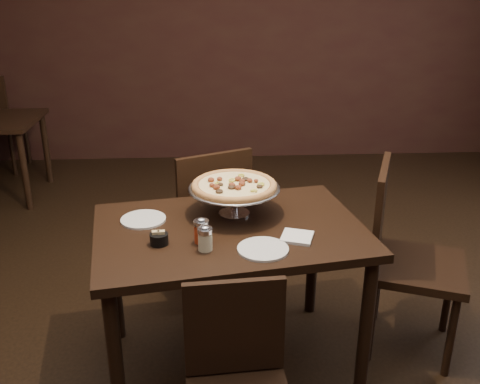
{
  "coord_description": "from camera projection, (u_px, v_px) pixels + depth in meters",
  "views": [
    {
      "loc": [
        -0.13,
        -2.14,
        1.86
      ],
      "look_at": [
        0.01,
        0.15,
        0.93
      ],
      "focal_mm": 40.0,
      "sensor_mm": 36.0,
      "label": 1
    }
  ],
  "objects": [
    {
      "name": "packet_caddy",
      "position": [
        159.0,
        238.0,
        2.32
      ],
      "size": [
        0.08,
        0.08,
        0.06
      ],
      "rotation": [
        0.0,
        0.0,
        0.14
      ],
      "color": "black",
      "rests_on": "dining_table"
    },
    {
      "name": "parmesan_shaker",
      "position": [
        205.0,
        239.0,
        2.26
      ],
      "size": [
        0.07,
        0.07,
        0.11
      ],
      "color": "beige",
      "rests_on": "dining_table"
    },
    {
      "name": "chair_near",
      "position": [
        238.0,
        383.0,
        1.99
      ],
      "size": [
        0.41,
        0.41,
        0.83
      ],
      "rotation": [
        0.0,
        0.0,
        0.08
      ],
      "color": "black",
      "rests_on": "ground"
    },
    {
      "name": "plate_left",
      "position": [
        143.0,
        219.0,
        2.55
      ],
      "size": [
        0.21,
        0.21,
        0.01
      ],
      "primitive_type": "cylinder",
      "color": "silver",
      "rests_on": "dining_table"
    },
    {
      "name": "room",
      "position": [
        256.0,
        96.0,
        2.18
      ],
      "size": [
        6.04,
        7.04,
        2.84
      ],
      "color": "black",
      "rests_on": "ground"
    },
    {
      "name": "plate_near",
      "position": [
        263.0,
        249.0,
        2.27
      ],
      "size": [
        0.22,
        0.22,
        0.01
      ],
      "primitive_type": "cylinder",
      "color": "silver",
      "rests_on": "dining_table"
    },
    {
      "name": "serving_spatula",
      "position": [
        239.0,
        196.0,
        2.46
      ],
      "size": [
        0.16,
        0.16,
        0.02
      ],
      "rotation": [
        0.0,
        0.0,
        -1.0
      ],
      "color": "silver",
      "rests_on": "pizza_stand"
    },
    {
      "name": "pepper_flake_shaker",
      "position": [
        201.0,
        231.0,
        2.32
      ],
      "size": [
        0.07,
        0.07,
        0.12
      ],
      "color": "maroon",
      "rests_on": "dining_table"
    },
    {
      "name": "napkin_stack",
      "position": [
        297.0,
        237.0,
        2.38
      ],
      "size": [
        0.17,
        0.17,
        0.01
      ],
      "primitive_type": "cube",
      "rotation": [
        0.0,
        0.0,
        -0.33
      ],
      "color": "white",
      "rests_on": "dining_table"
    },
    {
      "name": "dining_table",
      "position": [
        230.0,
        247.0,
        2.52
      ],
      "size": [
        1.36,
        1.02,
        0.77
      ],
      "rotation": [
        0.0,
        0.0,
        0.17
      ],
      "color": "black",
      "rests_on": "ground"
    },
    {
      "name": "pizza_stand",
      "position": [
        234.0,
        186.0,
        2.56
      ],
      "size": [
        0.44,
        0.44,
        0.18
      ],
      "color": "silver",
      "rests_on": "dining_table"
    },
    {
      "name": "chair_far",
      "position": [
        207.0,
        218.0,
        3.16
      ],
      "size": [
        0.59,
        0.59,
        0.96
      ],
      "rotation": [
        0.0,
        0.0,
        3.55
      ],
      "color": "black",
      "rests_on": "ground"
    },
    {
      "name": "chair_side",
      "position": [
        403.0,
        253.0,
        2.72
      ],
      "size": [
        0.61,
        0.61,
        1.0
      ],
      "rotation": [
        0.0,
        0.0,
        1.2
      ],
      "color": "black",
      "rests_on": "ground"
    }
  ]
}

